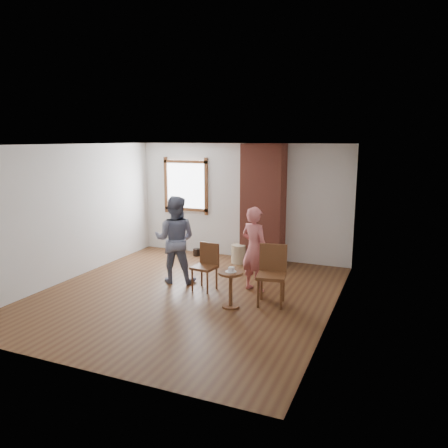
{
  "coord_description": "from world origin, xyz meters",
  "views": [
    {
      "loc": [
        3.43,
        -6.49,
        2.69
      ],
      "look_at": [
        0.39,
        0.8,
        1.15
      ],
      "focal_mm": 35.0,
      "sensor_mm": 36.0,
      "label": 1
    }
  ],
  "objects_px": {
    "dining_chair_left": "(206,264)",
    "side_table": "(231,283)",
    "stoneware_crock": "(239,254)",
    "man": "(175,239)",
    "dining_chair_right": "(272,271)",
    "person_pink": "(254,249)"
  },
  "relations": [
    {
      "from": "man",
      "to": "person_pink",
      "type": "distance_m",
      "value": 1.55
    },
    {
      "from": "dining_chair_left",
      "to": "dining_chair_right",
      "type": "xyz_separation_m",
      "value": [
        1.29,
        -0.21,
        0.08
      ]
    },
    {
      "from": "dining_chair_left",
      "to": "side_table",
      "type": "height_order",
      "value": "dining_chair_left"
    },
    {
      "from": "dining_chair_left",
      "to": "side_table",
      "type": "xyz_separation_m",
      "value": [
        0.74,
        -0.66,
        -0.07
      ]
    },
    {
      "from": "stoneware_crock",
      "to": "dining_chair_left",
      "type": "bearing_deg",
      "value": -88.14
    },
    {
      "from": "dining_chair_right",
      "to": "man",
      "type": "relative_size",
      "value": 0.59
    },
    {
      "from": "dining_chair_right",
      "to": "person_pink",
      "type": "bearing_deg",
      "value": 125.35
    },
    {
      "from": "dining_chair_right",
      "to": "side_table",
      "type": "bearing_deg",
      "value": -150.38
    },
    {
      "from": "dining_chair_right",
      "to": "man",
      "type": "xyz_separation_m",
      "value": [
        -2.02,
        0.36,
        0.28
      ]
    },
    {
      "from": "dining_chair_right",
      "to": "dining_chair_left",
      "type": "bearing_deg",
      "value": 161.21
    },
    {
      "from": "stoneware_crock",
      "to": "side_table",
      "type": "xyz_separation_m",
      "value": [
        0.8,
        -2.46,
        0.2
      ]
    },
    {
      "from": "stoneware_crock",
      "to": "side_table",
      "type": "height_order",
      "value": "side_table"
    },
    {
      "from": "side_table",
      "to": "man",
      "type": "height_order",
      "value": "man"
    },
    {
      "from": "side_table",
      "to": "man",
      "type": "bearing_deg",
      "value": 150.81
    },
    {
      "from": "dining_chair_left",
      "to": "man",
      "type": "relative_size",
      "value": 0.51
    },
    {
      "from": "dining_chair_left",
      "to": "person_pink",
      "type": "relative_size",
      "value": 0.55
    },
    {
      "from": "side_table",
      "to": "man",
      "type": "relative_size",
      "value": 0.36
    },
    {
      "from": "dining_chair_right",
      "to": "person_pink",
      "type": "relative_size",
      "value": 0.64
    },
    {
      "from": "dining_chair_left",
      "to": "man",
      "type": "xyz_separation_m",
      "value": [
        -0.72,
        0.15,
        0.35
      ]
    },
    {
      "from": "side_table",
      "to": "man",
      "type": "xyz_separation_m",
      "value": [
        -1.46,
        0.82,
        0.42
      ]
    },
    {
      "from": "dining_chair_left",
      "to": "stoneware_crock",
      "type": "bearing_deg",
      "value": 98.49
    },
    {
      "from": "dining_chair_right",
      "to": "person_pink",
      "type": "xyz_separation_m",
      "value": [
        -0.47,
        0.47,
        0.22
      ]
    }
  ]
}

